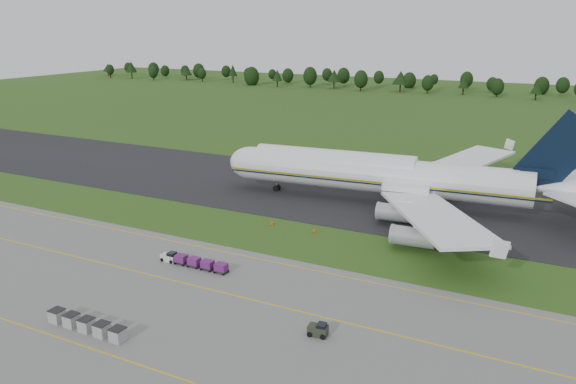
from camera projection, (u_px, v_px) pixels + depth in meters
The scene contains 10 objects.
ground at pixel (283, 237), 94.82m from camera, with size 600.00×600.00×0.00m, color #294A16.
apron at pixel (151, 331), 65.71m from camera, with size 300.00×52.00×0.06m, color slate.
taxiway at pixel (344, 194), 118.77m from camera, with size 300.00×40.00×0.08m, color black.
apron_markings at pixel (187, 305), 71.71m from camera, with size 300.00×30.20×0.01m.
tree_line at pixel (521, 86), 273.82m from camera, with size 524.94×23.02×11.34m.
aircraft at pixel (387, 175), 111.33m from camera, with size 73.54×71.33×20.62m.
baggage_train at pixel (193, 262), 83.00m from camera, with size 11.56×1.48×1.42m.
utility_cart at pixel (318, 331), 64.54m from camera, with size 2.39×1.61×1.23m.
uld_row at pixel (87, 325), 65.42m from camera, with size 11.21×1.61×1.59m.
edge_markers at pixel (293, 227), 98.64m from camera, with size 8.85×0.30×0.60m.
Camera 1 is at (40.61, -78.86, 34.38)m, focal length 35.00 mm.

